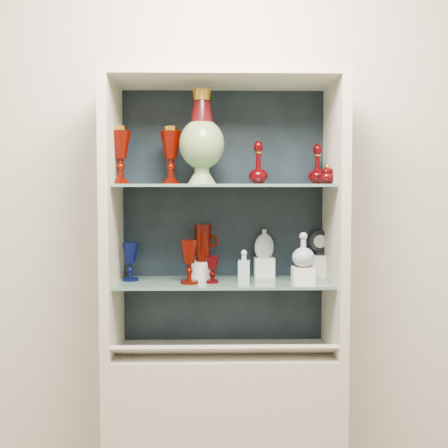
{
  "coord_description": "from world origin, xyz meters",
  "views": [
    {
      "loc": [
        -0.05,
        -0.88,
        1.43
      ],
      "look_at": [
        0.0,
        1.53,
        1.3
      ],
      "focal_mm": 45.0,
      "sensor_mm": 36.0,
      "label": 1
    }
  ],
  "objects_px": {
    "pedestal_lamp_left": "(120,155)",
    "clear_square_bottle": "(244,267)",
    "flat_flask": "(264,243)",
    "pedestal_lamp_right": "(171,156)",
    "enamel_urn": "(202,137)",
    "ruby_goblet_small": "(212,270)",
    "ruby_decanter_a": "(258,160)",
    "ruby_pitcher": "(203,243)",
    "cameo_medallion": "(320,242)",
    "lidded_bowl": "(327,174)",
    "ruby_goblet_tall": "(189,262)",
    "clear_round_decanter": "(303,251)",
    "ruby_decanter_b": "(317,163)",
    "cobalt_goblet": "(130,262)"
  },
  "relations": [
    {
      "from": "ruby_decanter_a",
      "to": "clear_round_decanter",
      "type": "bearing_deg",
      "value": -19.38
    },
    {
      "from": "pedestal_lamp_left",
      "to": "ruby_pitcher",
      "type": "distance_m",
      "value": 0.52
    },
    {
      "from": "lidded_bowl",
      "to": "cameo_medallion",
      "type": "bearing_deg",
      "value": 90.0
    },
    {
      "from": "enamel_urn",
      "to": "ruby_goblet_tall",
      "type": "height_order",
      "value": "enamel_urn"
    },
    {
      "from": "ruby_goblet_small",
      "to": "flat_flask",
      "type": "xyz_separation_m",
      "value": [
        0.24,
        0.15,
        0.1
      ]
    },
    {
      "from": "flat_flask",
      "to": "clear_square_bottle",
      "type": "bearing_deg",
      "value": -141.86
    },
    {
      "from": "clear_square_bottle",
      "to": "enamel_urn",
      "type": "bearing_deg",
      "value": 176.25
    },
    {
      "from": "ruby_decanter_b",
      "to": "clear_square_bottle",
      "type": "bearing_deg",
      "value": -161.82
    },
    {
      "from": "pedestal_lamp_right",
      "to": "enamel_urn",
      "type": "distance_m",
      "value": 0.17
    },
    {
      "from": "ruby_pitcher",
      "to": "pedestal_lamp_right",
      "type": "bearing_deg",
      "value": -165.75
    },
    {
      "from": "pedestal_lamp_left",
      "to": "clear_square_bottle",
      "type": "distance_m",
      "value": 0.71
    },
    {
      "from": "pedestal_lamp_right",
      "to": "flat_flask",
      "type": "distance_m",
      "value": 0.57
    },
    {
      "from": "pedestal_lamp_left",
      "to": "clear_square_bottle",
      "type": "bearing_deg",
      "value": -3.49
    },
    {
      "from": "ruby_pitcher",
      "to": "flat_flask",
      "type": "bearing_deg",
      "value": 8.67
    },
    {
      "from": "enamel_urn",
      "to": "ruby_pitcher",
      "type": "xyz_separation_m",
      "value": [
        0.0,
        0.1,
        -0.45
      ]
    },
    {
      "from": "pedestal_lamp_right",
      "to": "clear_square_bottle",
      "type": "xyz_separation_m",
      "value": [
        0.31,
        -0.07,
        -0.47
      ]
    },
    {
      "from": "ruby_goblet_small",
      "to": "cameo_medallion",
      "type": "xyz_separation_m",
      "value": [
        0.49,
        0.16,
        0.1
      ]
    },
    {
      "from": "pedestal_lamp_right",
      "to": "enamel_urn",
      "type": "relative_size",
      "value": 0.63
    },
    {
      "from": "pedestal_lamp_left",
      "to": "ruby_goblet_small",
      "type": "relative_size",
      "value": 2.14
    },
    {
      "from": "ruby_goblet_small",
      "to": "ruby_decanter_a",
      "type": "bearing_deg",
      "value": 10.77
    },
    {
      "from": "ruby_decanter_a",
      "to": "cameo_medallion",
      "type": "height_order",
      "value": "ruby_decanter_a"
    },
    {
      "from": "flat_flask",
      "to": "pedestal_lamp_left",
      "type": "bearing_deg",
      "value": 171.74
    },
    {
      "from": "pedestal_lamp_left",
      "to": "lidded_bowl",
      "type": "xyz_separation_m",
      "value": [
        0.88,
        -0.0,
        -0.08
      ]
    },
    {
      "from": "lidded_bowl",
      "to": "flat_flask",
      "type": "height_order",
      "value": "lidded_bowl"
    },
    {
      "from": "cameo_medallion",
      "to": "flat_flask",
      "type": "bearing_deg",
      "value": -178.14
    },
    {
      "from": "ruby_decanter_a",
      "to": "ruby_pitcher",
      "type": "height_order",
      "value": "ruby_decanter_a"
    },
    {
      "from": "ruby_decanter_b",
      "to": "ruby_goblet_small",
      "type": "relative_size",
      "value": 1.66
    },
    {
      "from": "enamel_urn",
      "to": "clear_square_bottle",
      "type": "distance_m",
      "value": 0.57
    },
    {
      "from": "cameo_medallion",
      "to": "pedestal_lamp_right",
      "type": "bearing_deg",
      "value": -172.23
    },
    {
      "from": "ruby_goblet_tall",
      "to": "ruby_pitcher",
      "type": "bearing_deg",
      "value": 64.09
    },
    {
      "from": "ruby_decanter_a",
      "to": "cameo_medallion",
      "type": "xyz_separation_m",
      "value": [
        0.29,
        0.13,
        -0.37
      ]
    },
    {
      "from": "clear_round_decanter",
      "to": "enamel_urn",
      "type": "bearing_deg",
      "value": 176.28
    },
    {
      "from": "lidded_bowl",
      "to": "cameo_medallion",
      "type": "distance_m",
      "value": 0.34
    },
    {
      "from": "pedestal_lamp_right",
      "to": "ruby_decanter_a",
      "type": "xyz_separation_m",
      "value": [
        0.38,
        -0.02,
        -0.02
      ]
    },
    {
      "from": "enamel_urn",
      "to": "clear_square_bottle",
      "type": "xyz_separation_m",
      "value": [
        0.18,
        -0.01,
        -0.55
      ]
    },
    {
      "from": "ruby_goblet_tall",
      "to": "ruby_goblet_small",
      "type": "distance_m",
      "value": 0.11
    },
    {
      "from": "pedestal_lamp_right",
      "to": "ruby_pitcher",
      "type": "xyz_separation_m",
      "value": [
        0.14,
        0.04,
        -0.38
      ]
    },
    {
      "from": "enamel_urn",
      "to": "ruby_decanter_a",
      "type": "height_order",
      "value": "enamel_urn"
    },
    {
      "from": "ruby_decanter_a",
      "to": "cobalt_goblet",
      "type": "xyz_separation_m",
      "value": [
        -0.56,
        0.03,
        -0.44
      ]
    },
    {
      "from": "cobalt_goblet",
      "to": "clear_round_decanter",
      "type": "distance_m",
      "value": 0.75
    },
    {
      "from": "enamel_urn",
      "to": "ruby_pitcher",
      "type": "relative_size",
      "value": 2.38
    },
    {
      "from": "clear_square_bottle",
      "to": "pedestal_lamp_right",
      "type": "bearing_deg",
      "value": 166.8
    },
    {
      "from": "cobalt_goblet",
      "to": "ruby_goblet_small",
      "type": "relative_size",
      "value": 1.47
    },
    {
      "from": "clear_round_decanter",
      "to": "cameo_medallion",
      "type": "relative_size",
      "value": 1.21
    },
    {
      "from": "pedestal_lamp_right",
      "to": "ruby_pitcher",
      "type": "height_order",
      "value": "pedestal_lamp_right"
    },
    {
      "from": "ruby_decanter_a",
      "to": "clear_round_decanter",
      "type": "relative_size",
      "value": 1.48
    },
    {
      "from": "pedestal_lamp_right",
      "to": "ruby_goblet_small",
      "type": "bearing_deg",
      "value": -19.09
    },
    {
      "from": "pedestal_lamp_left",
      "to": "ruby_decanter_a",
      "type": "height_order",
      "value": "pedestal_lamp_left"
    },
    {
      "from": "pedestal_lamp_right",
      "to": "ruby_goblet_small",
      "type": "distance_m",
      "value": 0.52
    },
    {
      "from": "ruby_decanter_a",
      "to": "ruby_goblet_tall",
      "type": "bearing_deg",
      "value": -169.88
    }
  ]
}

